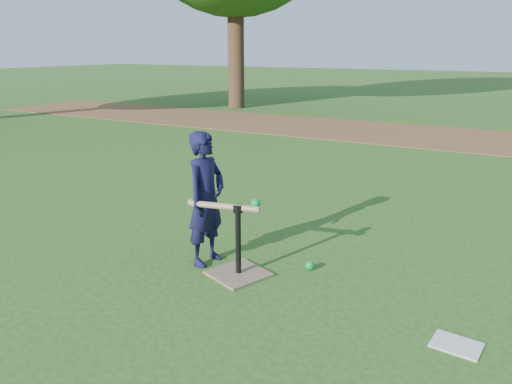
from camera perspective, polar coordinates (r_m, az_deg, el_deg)
The scene contains 7 objects.
ground at distance 4.62m, azimuth -3.27°, elevation -7.30°, with size 80.00×80.00×0.00m, color #285116.
dirt_strip at distance 11.44m, azimuth 17.40°, elevation 6.27°, with size 24.00×3.00×0.01m, color brown.
child at distance 4.31m, azimuth -5.72°, elevation -0.79°, with size 0.43×0.28×1.17m, color black.
wiffle_ball_ground at distance 4.35m, azimuth 6.18°, elevation -8.34°, with size 0.08×0.08×0.08m, color #0C8941.
clipboard at distance 3.58m, azimuth 21.94°, elevation -15.90°, with size 0.30×0.23×0.01m, color silver.
batting_tee at distance 4.20m, azimuth -2.02°, elevation -8.09°, with size 0.56×0.56×0.61m.
swing_action at distance 4.08m, azimuth -3.33°, elevation -1.52°, with size 0.63×0.23×0.11m.
Camera 1 is at (2.29, -3.56, 1.84)m, focal length 35.00 mm.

